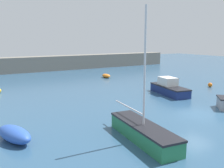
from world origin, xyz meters
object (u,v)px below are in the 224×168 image
Objects in this scene: dinghy_near_pier at (106,76)px; mooring_buoy_orange at (210,85)px; motorboat_with_cabin at (169,88)px; sailboat_tall_mast at (143,132)px; rowboat_blue_near at (14,134)px.

dinghy_near_pier is 14.95m from mooring_buoy_orange.
motorboat_with_cabin is 13.39m from dinghy_near_pier.
mooring_buoy_orange is (7.18, 0.33, -0.40)m from motorboat_with_cabin.
sailboat_tall_mast is at bearing 155.71° from dinghy_near_pier.
motorboat_with_cabin is 17.16m from rowboat_blue_near.
mooring_buoy_orange is at bearing 84.38° from rowboat_blue_near.
rowboat_blue_near is 0.42× the size of sailboat_tall_mast.
rowboat_blue_near is 24.21m from mooring_buoy_orange.
dinghy_near_pier reaches higher than mooring_buoy_orange.
sailboat_tall_mast reaches higher than rowboat_blue_near.
rowboat_blue_near is at bearing -113.04° from sailboat_tall_mast.
mooring_buoy_orange is (7.28, -13.05, -0.03)m from dinghy_near_pier.
motorboat_with_cabin reaches higher than dinghy_near_pier.
motorboat_with_cabin is at bearing -179.32° from dinghy_near_pier.
rowboat_blue_near is 1.74× the size of dinghy_near_pier.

